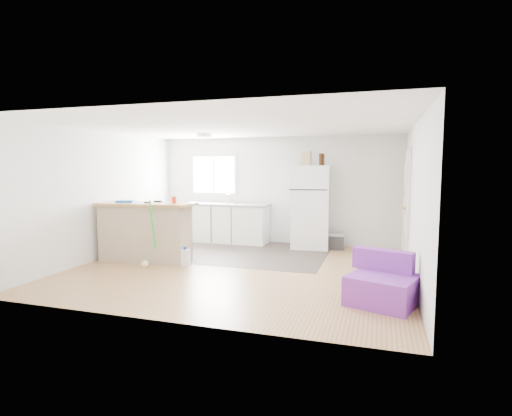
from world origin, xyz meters
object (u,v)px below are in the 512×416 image
Objects in this scene: mop at (148,254)px; refrigerator at (311,207)px; cooler at (333,241)px; cardboard_box at (306,158)px; kitchen_cabinets at (226,222)px; cleaner_jug at (185,258)px; bottle_left at (321,159)px; red_cup at (174,200)px; purple_seat at (382,285)px; bottle_right at (323,160)px; peninsula at (146,231)px; blue_tray at (125,201)px.

refrigerator is at bearing 32.64° from mop.
cardboard_box is at bearing -179.81° from cooler.
cardboard_box is at bearing 33.65° from mop.
cleaner_jug is at bearing -85.28° from kitchen_cabinets.
bottle_left is at bearing -172.04° from cooler.
red_cup is at bearing -139.92° from refrigerator.
bottle_left reaches higher than purple_seat.
refrigerator is at bearing 13.09° from cardboard_box.
kitchen_cabinets is 2.37m from cardboard_box.
purple_seat is at bearing -21.94° from cleaner_jug.
cardboard_box is 1.20× the size of bottle_right.
cooler is 1.83m from cardboard_box.
peninsula is at bearing -177.41° from red_cup.
cardboard_box reaches higher than cooler.
cardboard_box reaches higher than bottle_left.
cooler is 1.90× the size of bottle_right.
cooler is 1.73m from bottle_left.
refrigerator is 3.76m from blue_tray.
red_cup is 3.23m from bottle_right.
cardboard_box is at bearing 134.78° from purple_seat.
purple_seat is (4.16, -1.13, -0.31)m from peninsula.
kitchen_cabinets is 2.27m from red_cup.
red_cup is 0.40× the size of blue_tray.
peninsula is at bearing -146.49° from refrigerator.
cardboard_box is (2.96, 2.15, 0.81)m from blue_tray.
peninsula is 7.24× the size of bottle_right.
kitchen_cabinets is at bearing 154.84° from purple_seat.
purple_seat is 8.14× the size of red_cup.
purple_seat is 3.86m from red_cup.
cooler is (3.18, 2.13, -0.37)m from peninsula.
peninsula is 0.67m from blue_tray.
red_cup is at bearing 41.25° from mop.
bottle_left is at bearing -2.09° from kitchen_cabinets.
bottle_left reaches higher than cleaner_jug.
red_cup is (-0.13, -2.16, 0.69)m from kitchen_cabinets.
cooler is (2.46, -0.05, -0.28)m from kitchen_cabinets.
peninsula is at bearing -176.42° from purple_seat.
bottle_right is at bearing 46.60° from bottle_left.
cardboard_box is at bearing 35.98° from blue_tray.
blue_tray is at bearing -175.84° from peninsula.
refrigerator is at bearing 35.33° from blue_tray.
cooler is at bearing 11.77° from bottle_left.
mop reaches higher than cooler.
cleaner_jug is 2.88× the size of red_cup.
bottle_right is at bearing 29.91° from mop.
refrigerator reaches higher than kitchen_cabinets.
peninsula is 7.24× the size of bottle_left.
purple_seat is 3.94m from mop.
bottle_right is (3.31, 2.17, 0.79)m from blue_tray.
bottle_left is (0.31, -0.02, -0.02)m from cardboard_box.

